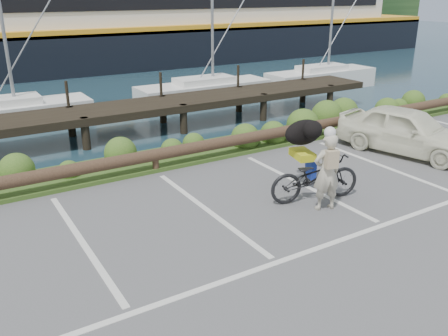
{
  "coord_description": "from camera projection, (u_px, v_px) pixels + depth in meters",
  "views": [
    {
      "loc": [
        -4.36,
        -5.8,
        4.27
      ],
      "look_at": [
        0.07,
        1.43,
        1.1
      ],
      "focal_mm": 38.0,
      "sensor_mm": 36.0,
      "label": 1
    }
  ],
  "objects": [
    {
      "name": "vegetation_strip",
      "position": [
        145.0,
        162.0,
        12.48
      ],
      "size": [
        34.0,
        1.6,
        0.1
      ],
      "primitive_type": "cube",
      "color": "#3D5B21",
      "rests_on": "ground"
    },
    {
      "name": "bicycle",
      "position": [
        315.0,
        177.0,
        10.16
      ],
      "size": [
        2.14,
        1.19,
        1.07
      ],
      "primitive_type": "imported",
      "rotation": [
        0.0,
        0.0,
        1.32
      ],
      "color": "black",
      "rests_on": "ground"
    },
    {
      "name": "log_rail",
      "position": [
        156.0,
        172.0,
        11.94
      ],
      "size": [
        32.0,
        0.3,
        0.6
      ],
      "primitive_type": null,
      "color": "#443021",
      "rests_on": "ground"
    },
    {
      "name": "parked_car",
      "position": [
        407.0,
        130.0,
        13.14
      ],
      "size": [
        2.48,
        4.08,
        1.3
      ],
      "primitive_type": "imported",
      "rotation": [
        0.0,
        0.0,
        0.27
      ],
      "color": "white",
      "rests_on": "ground"
    },
    {
      "name": "ground",
      "position": [
        263.0,
        252.0,
        8.26
      ],
      "size": [
        72.0,
        72.0,
        0.0
      ],
      "primitive_type": "plane",
      "color": "#505053"
    },
    {
      "name": "dog",
      "position": [
        304.0,
        132.0,
        10.45
      ],
      "size": [
        0.7,
        1.06,
        0.56
      ],
      "primitive_type": "ellipsoid",
      "rotation": [
        0.0,
        0.0,
        1.32
      ],
      "color": "black",
      "rests_on": "bicycle"
    },
    {
      "name": "cyclist",
      "position": [
        327.0,
        172.0,
        9.63
      ],
      "size": [
        0.67,
        0.53,
        1.64
      ],
      "primitive_type": "imported",
      "rotation": [
        0.0,
        0.0,
        2.89
      ],
      "color": "beige",
      "rests_on": "ground"
    }
  ]
}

